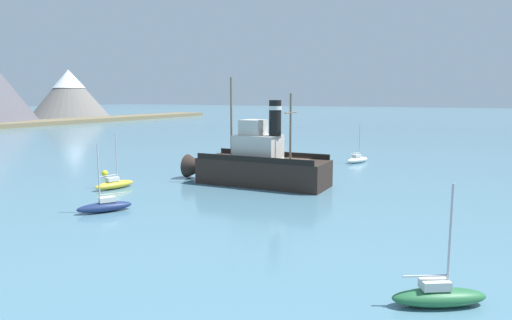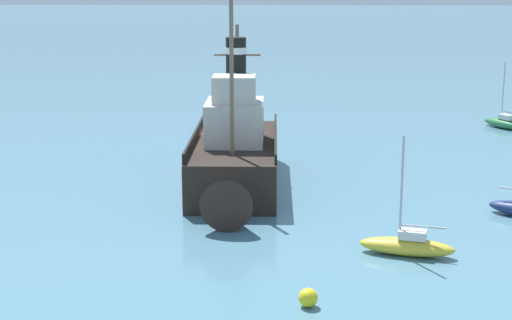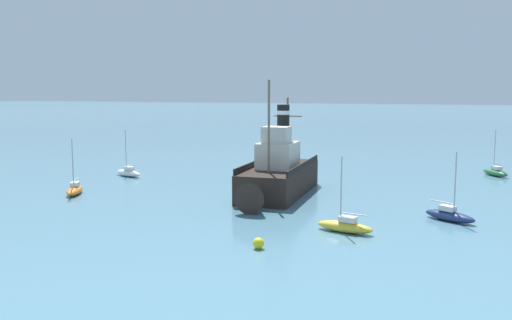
{
  "view_description": "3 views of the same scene",
  "coord_description": "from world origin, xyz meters",
  "px_view_note": "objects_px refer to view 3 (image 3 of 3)",
  "views": [
    {
      "loc": [
        -38.79,
        -15.83,
        8.2
      ],
      "look_at": [
        -0.22,
        4.12,
        2.05
      ],
      "focal_mm": 32.0,
      "sensor_mm": 36.0,
      "label": 1
    },
    {
      "loc": [
        -4.53,
        43.71,
        10.83
      ],
      "look_at": [
        -2.74,
        3.61,
        1.55
      ],
      "focal_mm": 55.0,
      "sensor_mm": 36.0,
      "label": 2
    },
    {
      "loc": [
        -14.97,
        47.59,
        9.14
      ],
      "look_at": [
        -0.23,
        5.0,
        3.24
      ],
      "focal_mm": 38.0,
      "sensor_mm": 36.0,
      "label": 3
    }
  ],
  "objects_px": {
    "old_tugboat": "(277,174)",
    "sailboat_yellow": "(345,226)",
    "sailboat_navy": "(450,215)",
    "sailboat_white": "(128,172)",
    "sailboat_green": "(495,172)",
    "mooring_buoy": "(258,243)",
    "sailboat_orange": "(75,189)"
  },
  "relations": [
    {
      "from": "old_tugboat",
      "to": "sailboat_yellow",
      "type": "relative_size",
      "value": 2.95
    },
    {
      "from": "sailboat_navy",
      "to": "sailboat_white",
      "type": "height_order",
      "value": "same"
    },
    {
      "from": "sailboat_green",
      "to": "mooring_buoy",
      "type": "relative_size",
      "value": 7.43
    },
    {
      "from": "sailboat_white",
      "to": "sailboat_green",
      "type": "bearing_deg",
      "value": -160.5
    },
    {
      "from": "sailboat_yellow",
      "to": "sailboat_navy",
      "type": "height_order",
      "value": "same"
    },
    {
      "from": "sailboat_green",
      "to": "mooring_buoy",
      "type": "height_order",
      "value": "sailboat_green"
    },
    {
      "from": "sailboat_yellow",
      "to": "sailboat_orange",
      "type": "bearing_deg",
      "value": -11.32
    },
    {
      "from": "old_tugboat",
      "to": "sailboat_yellow",
      "type": "distance_m",
      "value": 12.92
    },
    {
      "from": "sailboat_navy",
      "to": "mooring_buoy",
      "type": "xyz_separation_m",
      "value": [
        10.48,
        10.68,
        -0.1
      ]
    },
    {
      "from": "sailboat_green",
      "to": "sailboat_white",
      "type": "height_order",
      "value": "same"
    },
    {
      "from": "sailboat_green",
      "to": "old_tugboat",
      "type": "bearing_deg",
      "value": 43.27
    },
    {
      "from": "old_tugboat",
      "to": "sailboat_white",
      "type": "relative_size",
      "value": 2.95
    },
    {
      "from": "sailboat_yellow",
      "to": "sailboat_orange",
      "type": "distance_m",
      "value": 25.08
    },
    {
      "from": "old_tugboat",
      "to": "mooring_buoy",
      "type": "height_order",
      "value": "old_tugboat"
    },
    {
      "from": "sailboat_green",
      "to": "sailboat_white",
      "type": "relative_size",
      "value": 1.0
    },
    {
      "from": "old_tugboat",
      "to": "sailboat_navy",
      "type": "height_order",
      "value": "old_tugboat"
    },
    {
      "from": "mooring_buoy",
      "to": "sailboat_white",
      "type": "bearing_deg",
      "value": -43.43
    },
    {
      "from": "sailboat_green",
      "to": "sailboat_white",
      "type": "xyz_separation_m",
      "value": [
        36.72,
        13.0,
        0.0
      ]
    },
    {
      "from": "sailboat_white",
      "to": "sailboat_orange",
      "type": "xyz_separation_m",
      "value": [
        -0.97,
        10.11,
        0.0
      ]
    },
    {
      "from": "old_tugboat",
      "to": "sailboat_green",
      "type": "height_order",
      "value": "old_tugboat"
    },
    {
      "from": "sailboat_white",
      "to": "mooring_buoy",
      "type": "relative_size",
      "value": 7.43
    },
    {
      "from": "old_tugboat",
      "to": "mooring_buoy",
      "type": "bearing_deg",
      "value": 102.93
    },
    {
      "from": "old_tugboat",
      "to": "mooring_buoy",
      "type": "relative_size",
      "value": 21.93
    },
    {
      "from": "old_tugboat",
      "to": "sailboat_yellow",
      "type": "height_order",
      "value": "old_tugboat"
    },
    {
      "from": "sailboat_navy",
      "to": "sailboat_green",
      "type": "bearing_deg",
      "value": -101.88
    },
    {
      "from": "sailboat_green",
      "to": "mooring_buoy",
      "type": "distance_m",
      "value": 36.65
    },
    {
      "from": "sailboat_white",
      "to": "mooring_buoy",
      "type": "height_order",
      "value": "sailboat_white"
    },
    {
      "from": "sailboat_yellow",
      "to": "sailboat_white",
      "type": "xyz_separation_m",
      "value": [
        25.56,
        -15.03,
        0.0
      ]
    },
    {
      "from": "sailboat_orange",
      "to": "old_tugboat",
      "type": "bearing_deg",
      "value": -162.35
    },
    {
      "from": "sailboat_white",
      "to": "sailboat_navy",
      "type": "bearing_deg",
      "value": 163.19
    },
    {
      "from": "old_tugboat",
      "to": "sailboat_orange",
      "type": "bearing_deg",
      "value": 17.65
    },
    {
      "from": "mooring_buoy",
      "to": "old_tugboat",
      "type": "bearing_deg",
      "value": -77.07
    }
  ]
}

